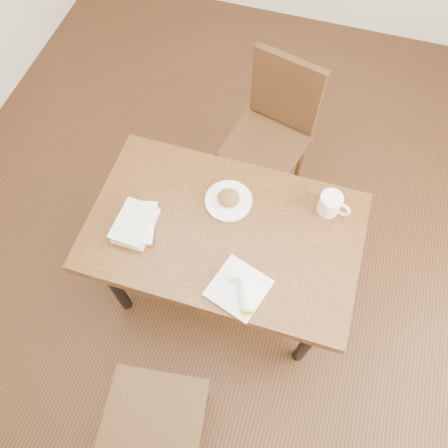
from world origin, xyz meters
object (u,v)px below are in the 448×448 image
(chair_near, at_px, (145,445))
(plate_burrito, at_px, (241,290))
(coffee_mug, at_px, (331,204))
(plate_scone, at_px, (229,200))
(book_stack, at_px, (136,224))
(chair_far, at_px, (273,127))
(table, at_px, (224,238))

(chair_near, height_order, plate_burrito, chair_near)
(chair_near, relative_size, coffee_mug, 6.37)
(plate_scone, xyz_separation_m, book_stack, (-0.36, -0.24, 0.01))
(chair_far, relative_size, plate_burrito, 3.48)
(coffee_mug, bearing_deg, chair_far, 123.76)
(table, xyz_separation_m, book_stack, (-0.38, -0.10, 0.12))
(chair_far, height_order, plate_scone, chair_far)
(book_stack, bearing_deg, chair_far, 64.67)
(table, distance_m, chair_near, 0.92)
(chair_far, distance_m, plate_scone, 0.70)
(chair_near, xyz_separation_m, coffee_mug, (0.48, 1.15, 0.26))
(table, relative_size, coffee_mug, 8.14)
(plate_scone, height_order, coffee_mug, coffee_mug)
(plate_scone, height_order, book_stack, plate_scone)
(coffee_mug, height_order, book_stack, coffee_mug)
(chair_near, bearing_deg, plate_burrito, 72.65)
(chair_near, height_order, plate_scone, chair_near)
(book_stack, bearing_deg, plate_burrito, -16.94)
(chair_near, distance_m, coffee_mug, 1.27)
(table, xyz_separation_m, chair_far, (0.05, 0.80, -0.11))
(table, relative_size, plate_scone, 5.60)
(coffee_mug, xyz_separation_m, plate_burrito, (-0.28, -0.50, -0.03))
(plate_scone, xyz_separation_m, coffee_mug, (0.45, 0.09, 0.03))
(table, bearing_deg, book_stack, -165.08)
(table, xyz_separation_m, coffee_mug, (0.43, 0.23, 0.14))
(plate_burrito, relative_size, book_stack, 1.13)
(chair_near, distance_m, plate_burrito, 0.72)
(table, relative_size, chair_near, 1.28)
(book_stack, bearing_deg, table, 14.92)
(plate_scone, bearing_deg, coffee_mug, 11.90)
(plate_scone, bearing_deg, book_stack, -146.01)
(table, bearing_deg, coffee_mug, 28.67)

